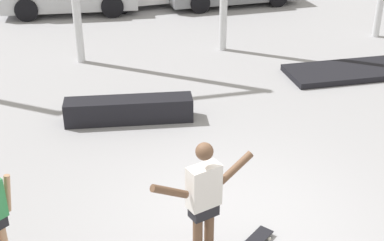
% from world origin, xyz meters
% --- Properties ---
extents(ground_plane, '(36.00, 36.00, 0.00)m').
position_xyz_m(ground_plane, '(0.00, 0.00, 0.00)').
color(ground_plane, '#9E9EA3').
extents(skateboarder, '(1.44, 0.56, 1.70)m').
position_xyz_m(skateboarder, '(-0.73, -0.64, 0.94)').
color(skateboarder, brown).
rests_on(skateboarder, ground_plane).
extents(grind_box, '(2.52, 0.80, 0.47)m').
position_xyz_m(grind_box, '(-1.13, 3.44, 0.24)').
color(grind_box, black).
rests_on(grind_box, ground_plane).
extents(manual_pad, '(3.55, 1.30, 0.14)m').
position_xyz_m(manual_pad, '(4.54, 4.57, 0.07)').
color(manual_pad, black).
rests_on(manual_pad, ground_plane).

